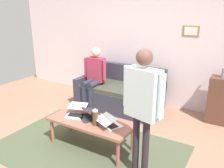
# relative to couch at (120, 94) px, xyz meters

# --- Properties ---
(ground_plane) EXTENTS (7.68, 7.68, 0.00)m
(ground_plane) POSITION_rel_couch_xyz_m (-0.23, 1.53, -0.30)
(ground_plane) COLOR #987058
(area_rug) EXTENTS (2.81, 1.83, 0.01)m
(area_rug) POSITION_rel_couch_xyz_m (-0.37, 1.70, -0.30)
(area_rug) COLOR #4A533B
(area_rug) RESTS_ON ground_plane
(back_wall) EXTENTS (7.04, 0.11, 2.70)m
(back_wall) POSITION_rel_couch_xyz_m (-0.23, -0.67, 1.05)
(back_wall) COLOR silver
(back_wall) RESTS_ON ground_plane
(couch) EXTENTS (1.77, 0.92, 0.88)m
(couch) POSITION_rel_couch_xyz_m (0.00, 0.00, 0.00)
(couch) COLOR #323140
(couch) RESTS_ON ground_plane
(coffee_table) EXTENTS (1.32, 0.56, 0.44)m
(coffee_table) POSITION_rel_couch_xyz_m (-0.37, 1.60, 0.09)
(coffee_table) COLOR #975A49
(coffee_table) RESTS_ON ground_plane
(laptop_left) EXTENTS (0.41, 0.39, 0.13)m
(laptop_left) POSITION_rel_couch_xyz_m (-0.28, 1.53, 0.18)
(laptop_left) COLOR #28282D
(laptop_left) RESTS_ON coffee_table
(laptop_center) EXTENTS (0.41, 0.41, 0.15)m
(laptop_center) POSITION_rel_couch_xyz_m (-0.70, 1.59, 0.19)
(laptop_center) COLOR silver
(laptop_center) RESTS_ON coffee_table
(laptop_right) EXTENTS (0.39, 0.44, 0.14)m
(laptop_right) POSITION_rel_couch_xyz_m (-0.06, 1.55, 0.19)
(laptop_right) COLOR silver
(laptop_right) RESTS_ON coffee_table
(french_press) EXTENTS (0.10, 0.08, 0.26)m
(french_press) POSITION_rel_couch_xyz_m (-0.51, 1.67, 0.26)
(french_press) COLOR #4C3323
(french_press) RESTS_ON coffee_table
(side_shelf) EXTENTS (0.42, 0.32, 0.88)m
(side_shelf) POSITION_rel_couch_xyz_m (-1.95, -0.31, 0.14)
(side_shelf) COLOR brown
(side_shelf) RESTS_ON ground_plane
(person_standing) EXTENTS (0.58, 0.28, 1.66)m
(person_standing) POSITION_rel_couch_xyz_m (-1.30, 1.83, 0.76)
(person_standing) COLOR #2A212A
(person_standing) RESTS_ON ground_plane
(person_seated) EXTENTS (0.55, 0.51, 1.28)m
(person_seated) POSITION_rel_couch_xyz_m (0.51, 0.23, 0.42)
(person_seated) COLOR #272A3B
(person_seated) RESTS_ON ground_plane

